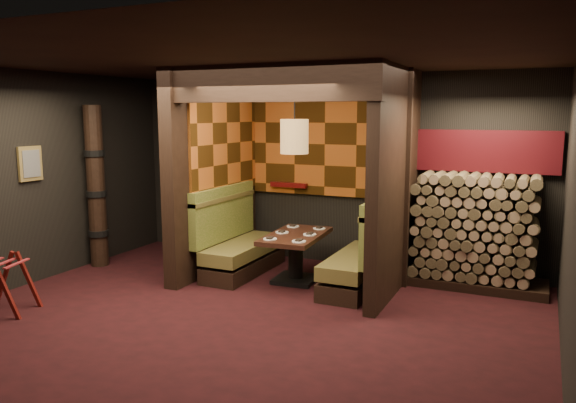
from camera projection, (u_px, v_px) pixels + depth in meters
The scene contains 23 objects.
floor at pixel (240, 320), 6.28m from camera, with size 6.50×5.50×0.02m, color black.
ceiling at pixel (236, 57), 5.83m from camera, with size 6.50×5.50×0.02m, color black.
wall_back at pixel (328, 170), 8.53m from camera, with size 6.50×0.02×2.85m, color black.
wall_front at pixel (23, 249), 3.58m from camera, with size 6.50×0.02×2.85m, color black.
wall_left at pixel (23, 179), 7.40m from camera, with size 0.02×5.50×2.85m, color black.
wall_right at pixel (576, 216), 4.72m from camera, with size 0.02×5.50×2.85m, color black.
partition_left at pixel (213, 173), 8.09m from camera, with size 0.20×2.20×2.85m, color black.
partition_right at pixel (395, 182), 7.05m from camera, with size 0.15×2.10×2.85m, color black.
header_beam at pixel (265, 83), 6.51m from camera, with size 2.85×0.18×0.44m, color black.
tapa_back_panel at pixel (325, 144), 8.44m from camera, with size 2.40×0.06×1.55m, color #B0551B.
tapa_side_panel at pixel (226, 143), 8.13m from camera, with size 0.04×1.85×1.45m, color #B0551B.
lacquer_shelf at pixel (289, 185), 8.72m from camera, with size 0.60×0.12×0.07m, color #56090A.
booth_bench_left at pixel (238, 245), 8.09m from camera, with size 0.68×1.60×1.14m.
booth_bench_right at pixel (364, 259), 7.31m from camera, with size 0.68×1.60×1.14m.
dining_table at pixel (296, 251), 7.63m from camera, with size 0.77×1.31×0.67m.
place_settings at pixel (296, 233), 7.59m from camera, with size 0.64×1.07×0.03m.
pendant_lamp at pixel (294, 136), 7.34m from camera, with size 0.37×0.37×1.10m.
framed_picture at pixel (30, 164), 7.44m from camera, with size 0.05×0.36×0.46m.
luggage_rack at pixel (5, 282), 6.48m from camera, with size 0.75×0.62×0.71m.
totem_column at pixel (96, 188), 8.34m from camera, with size 0.31×0.31×2.40m.
firewood_stack at pixel (480, 232), 7.33m from camera, with size 1.73×0.70×1.50m.
mosaic_header at pixel (487, 151), 7.47m from camera, with size 1.83×0.10×0.56m, color maroon.
bay_front_post at pixel (407, 180), 7.24m from camera, with size 0.08×0.08×2.85m, color black.
Camera 1 is at (2.99, -5.23, 2.29)m, focal length 35.00 mm.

